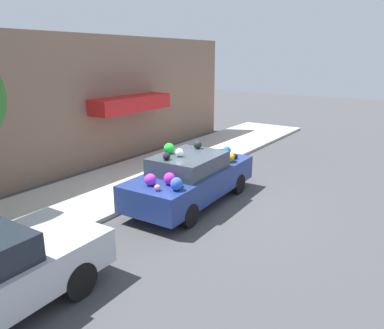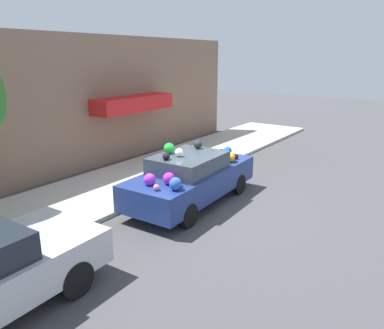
{
  "view_description": "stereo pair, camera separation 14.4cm",
  "coord_description": "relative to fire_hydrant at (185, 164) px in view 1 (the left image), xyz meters",
  "views": [
    {
      "loc": [
        -7.91,
        -5.36,
        3.88
      ],
      "look_at": [
        0.0,
        0.05,
        1.09
      ],
      "focal_mm": 35.0,
      "sensor_mm": 36.0,
      "label": 1
    },
    {
      "loc": [
        -7.83,
        -5.48,
        3.88
      ],
      "look_at": [
        0.0,
        0.05,
        1.09
      ],
      "focal_mm": 35.0,
      "sensor_mm": 36.0,
      "label": 2
    }
  ],
  "objects": [
    {
      "name": "fire_hydrant",
      "position": [
        0.0,
        0.0,
        0.0
      ],
      "size": [
        0.2,
        0.2,
        0.7
      ],
      "color": "#B2B2B7",
      "rests_on": "sidewalk_curb"
    },
    {
      "name": "ground_plane",
      "position": [
        -1.75,
        -1.52,
        -0.46
      ],
      "size": [
        60.0,
        60.0,
        0.0
      ],
      "primitive_type": "plane",
      "color": "#424244"
    },
    {
      "name": "building_facade",
      "position": [
        -1.6,
        3.39,
        1.83
      ],
      "size": [
        18.0,
        1.2,
        4.6
      ],
      "color": "#846651",
      "rests_on": "ground"
    },
    {
      "name": "sidewalk_curb",
      "position": [
        -1.75,
        1.18,
        -0.4
      ],
      "size": [
        24.0,
        3.2,
        0.11
      ],
      "color": "#B2ADA3",
      "rests_on": "ground"
    },
    {
      "name": "art_car",
      "position": [
        -1.78,
        -1.48,
        0.28
      ],
      "size": [
        4.34,
        1.83,
        1.68
      ],
      "rotation": [
        0.0,
        0.0,
        0.04
      ],
      "color": "navy",
      "rests_on": "ground"
    }
  ]
}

